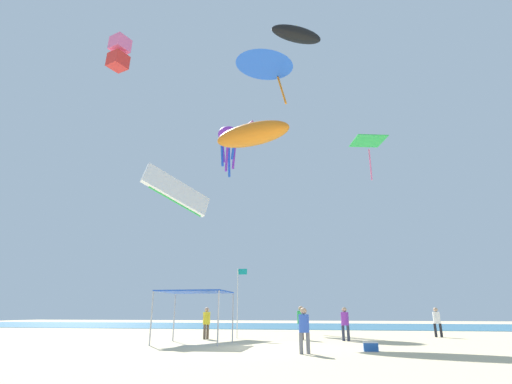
{
  "coord_description": "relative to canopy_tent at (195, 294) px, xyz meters",
  "views": [
    {
      "loc": [
        3.06,
        -17.88,
        1.51
      ],
      "look_at": [
        -1.43,
        7.42,
        9.53
      ],
      "focal_mm": 27.0,
      "sensor_mm": 36.0,
      "label": 1
    }
  ],
  "objects": [
    {
      "name": "kite_box_pink",
      "position": [
        -9.33,
        5.07,
        19.71
      ],
      "size": [
        1.81,
        1.77,
        2.91
      ],
      "rotation": [
        0.0,
        0.0,
        4.33
      ],
      "color": "pink"
    },
    {
      "name": "kite_octopus_purple",
      "position": [
        -4.46,
        23.19,
        20.12
      ],
      "size": [
        3.53,
        3.53,
        6.28
      ],
      "rotation": [
        0.0,
        0.0,
        2.71
      ],
      "color": "purple"
    },
    {
      "name": "person_central",
      "position": [
        -0.36,
        3.28,
        -1.38
      ],
      "size": [
        0.42,
        0.46,
        1.76
      ],
      "rotation": [
        0.0,
        0.0,
        1.27
      ],
      "color": "brown",
      "rests_on": "ground"
    },
    {
      "name": "banner_flag",
      "position": [
        1.32,
        4.3,
        0.02
      ],
      "size": [
        0.61,
        0.06,
        4.09
      ],
      "color": "silver",
      "rests_on": "ground"
    },
    {
      "name": "cooler_box",
      "position": [
        8.3,
        -2.49,
        -2.23
      ],
      "size": [
        0.57,
        0.37,
        0.35
      ],
      "color": "blue",
      "rests_on": "ground"
    },
    {
      "name": "kite_delta_blue",
      "position": [
        3.41,
        2.02,
        15.1
      ],
      "size": [
        5.36,
        5.35,
        3.29
      ],
      "rotation": [
        0.0,
        0.0,
        4.13
      ],
      "color": "blue"
    },
    {
      "name": "person_rightmost",
      "position": [
        5.15,
        3.67,
        -1.33
      ],
      "size": [
        0.44,
        0.48,
        1.84
      ],
      "rotation": [
        0.0,
        0.0,
        1.35
      ],
      "color": "brown",
      "rests_on": "ground"
    },
    {
      "name": "person_far_shore",
      "position": [
        13.42,
        7.46,
        -1.37
      ],
      "size": [
        0.47,
        0.42,
        1.77
      ],
      "rotation": [
        0.0,
        0.0,
        6.13
      ],
      "color": "black",
      "rests_on": "ground"
    },
    {
      "name": "person_leftmost",
      "position": [
        5.75,
        -3.99,
        -1.43
      ],
      "size": [
        0.4,
        0.4,
        1.67
      ],
      "rotation": [
        0.0,
        0.0,
        0.55
      ],
      "color": "slate",
      "rests_on": "ground"
    },
    {
      "name": "kite_diamond_green",
      "position": [
        9.78,
        3.7,
        9.36
      ],
      "size": [
        2.34,
        2.34,
        2.67
      ],
      "rotation": [
        0.0,
        0.0,
        0.24
      ],
      "color": "green"
    },
    {
      "name": "person_near_tent",
      "position": [
        7.58,
        3.16,
        -1.38
      ],
      "size": [
        0.42,
        0.42,
        1.76
      ],
      "rotation": [
        0.0,
        0.0,
        5.69
      ],
      "color": "#33384C",
      "rests_on": "ground"
    },
    {
      "name": "canopy_tent",
      "position": [
        0.0,
        0.0,
        0.0
      ],
      "size": [
        3.37,
        2.98,
        2.53
      ],
      "color": "#B2B2B7",
      "rests_on": "ground"
    },
    {
      "name": "kite_parafoil_white",
      "position": [
        -5.45,
        9.9,
        8.9
      ],
      "size": [
        4.48,
        5.18,
        3.93
      ],
      "rotation": [
        0.0,
        0.0,
        0.81
      ],
      "color": "white"
    },
    {
      "name": "ground",
      "position": [
        3.6,
        -1.74,
        -2.46
      ],
      "size": [
        110.0,
        110.0,
        0.1
      ],
      "primitive_type": "cube",
      "color": "beige"
    },
    {
      "name": "kite_inflatable_black",
      "position": [
        5.35,
        6.65,
        20.74
      ],
      "size": [
        4.49,
        3.33,
        1.66
      ],
      "rotation": [
        0.0,
        0.0,
        0.5
      ],
      "color": "black"
    },
    {
      "name": "ocean_strip",
      "position": [
        3.6,
        26.04,
        -2.39
      ],
      "size": [
        110.0,
        20.1,
        0.03
      ],
      "primitive_type": "cube",
      "color": "teal",
      "rests_on": "ground"
    },
    {
      "name": "kite_inflatable_orange",
      "position": [
        0.82,
        11.2,
        14.34
      ],
      "size": [
        7.54,
        4.29,
        2.8
      ],
      "rotation": [
        0.0,
        0.0,
        6.01
      ],
      "color": "orange"
    }
  ]
}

